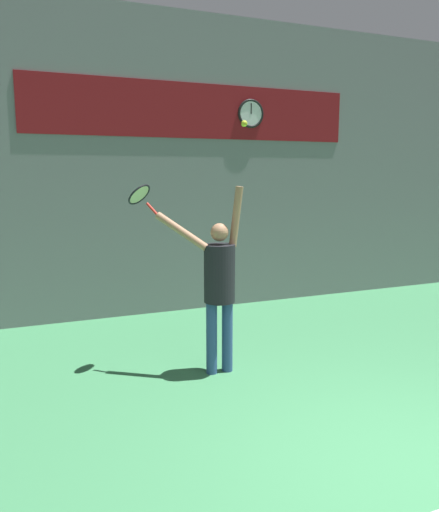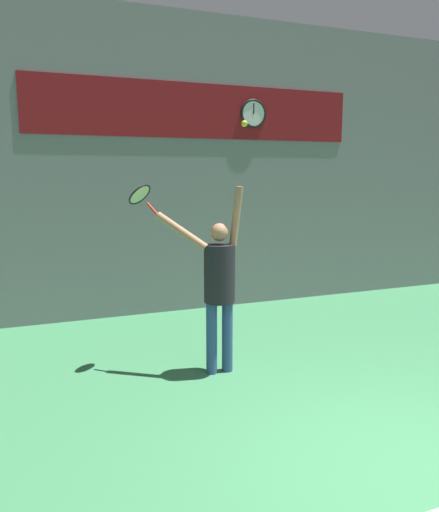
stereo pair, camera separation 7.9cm
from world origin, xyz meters
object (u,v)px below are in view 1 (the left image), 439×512
tennis_player (219,280)px  tennis_ball (244,124)px  scoreboard_clock (251,113)px  tennis_racket (140,196)px

tennis_player → tennis_ball: tennis_ball is taller
scoreboard_clock → tennis_ball: bearing=-117.1°
tennis_racket → tennis_ball: size_ratio=5.80×
scoreboard_clock → tennis_racket: size_ratio=1.20×
tennis_ball → tennis_racket: bearing=150.4°
tennis_racket → tennis_ball: bearing=-29.6°
scoreboard_clock → tennis_player: bearing=-122.1°
scoreboard_clock → tennis_player: 4.01m
tennis_racket → tennis_ball: tennis_ball is taller
tennis_racket → tennis_ball: (1.07, -0.61, 0.82)m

